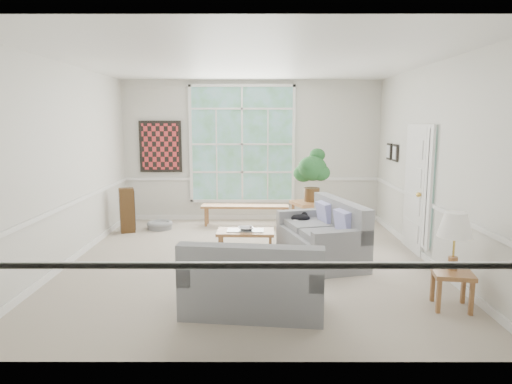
# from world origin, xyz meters

# --- Properties ---
(floor) EXTENTS (5.50, 6.00, 0.01)m
(floor) POSITION_xyz_m (0.00, 0.00, -0.01)
(floor) COLOR #A69989
(floor) RESTS_ON ground
(ceiling) EXTENTS (5.50, 6.00, 0.02)m
(ceiling) POSITION_xyz_m (0.00, 0.00, 3.00)
(ceiling) COLOR white
(ceiling) RESTS_ON ground
(wall_back) EXTENTS (5.50, 0.02, 3.00)m
(wall_back) POSITION_xyz_m (0.00, 3.00, 1.50)
(wall_back) COLOR silver
(wall_back) RESTS_ON ground
(wall_front) EXTENTS (5.50, 0.02, 3.00)m
(wall_front) POSITION_xyz_m (0.00, -3.00, 1.50)
(wall_front) COLOR silver
(wall_front) RESTS_ON ground
(wall_left) EXTENTS (0.02, 6.00, 3.00)m
(wall_left) POSITION_xyz_m (-2.75, 0.00, 1.50)
(wall_left) COLOR silver
(wall_left) RESTS_ON ground
(wall_right) EXTENTS (0.02, 6.00, 3.00)m
(wall_right) POSITION_xyz_m (2.75, 0.00, 1.50)
(wall_right) COLOR silver
(wall_right) RESTS_ON ground
(window_back) EXTENTS (2.30, 0.08, 2.40)m
(window_back) POSITION_xyz_m (-0.20, 2.96, 1.65)
(window_back) COLOR white
(window_back) RESTS_ON wall_back
(entry_door) EXTENTS (0.08, 0.90, 2.10)m
(entry_door) POSITION_xyz_m (2.71, 0.60, 1.05)
(entry_door) COLOR white
(entry_door) RESTS_ON floor
(door_sidelight) EXTENTS (0.08, 0.26, 1.90)m
(door_sidelight) POSITION_xyz_m (2.71, -0.03, 1.15)
(door_sidelight) COLOR white
(door_sidelight) RESTS_ON wall_right
(wall_art) EXTENTS (0.90, 0.06, 1.10)m
(wall_art) POSITION_xyz_m (-1.95, 2.95, 1.60)
(wall_art) COLOR maroon
(wall_art) RESTS_ON wall_back
(wall_frame_near) EXTENTS (0.04, 0.26, 0.32)m
(wall_frame_near) POSITION_xyz_m (2.71, 1.75, 1.55)
(wall_frame_near) COLOR black
(wall_frame_near) RESTS_ON wall_right
(wall_frame_far) EXTENTS (0.04, 0.26, 0.32)m
(wall_frame_far) POSITION_xyz_m (2.71, 2.15, 1.55)
(wall_frame_far) COLOR black
(wall_frame_far) RESTS_ON wall_right
(loveseat_right) EXTENTS (1.30, 1.89, 0.93)m
(loveseat_right) POSITION_xyz_m (1.10, 0.07, 0.46)
(loveseat_right) COLOR gray
(loveseat_right) RESTS_ON floor
(loveseat_front) EXTENTS (1.65, 0.99, 0.85)m
(loveseat_front) POSITION_xyz_m (0.07, -1.87, 0.42)
(loveseat_front) COLOR gray
(loveseat_front) RESTS_ON floor
(coffee_table) EXTENTS (0.95, 0.54, 0.35)m
(coffee_table) POSITION_xyz_m (-0.07, 0.53, 0.18)
(coffee_table) COLOR #936037
(coffee_table) RESTS_ON floor
(pewter_bowl) EXTENTS (0.35, 0.35, 0.07)m
(pewter_bowl) POSITION_xyz_m (-0.07, 0.52, 0.39)
(pewter_bowl) COLOR #97979C
(pewter_bowl) RESTS_ON coffee_table
(window_bench) EXTENTS (1.81, 0.42, 0.42)m
(window_bench) POSITION_xyz_m (-0.13, 2.41, 0.21)
(window_bench) COLOR #936037
(window_bench) RESTS_ON floor
(end_table) EXTENTS (0.77, 0.77, 0.60)m
(end_table) POSITION_xyz_m (1.14, 1.87, 0.30)
(end_table) COLOR #936037
(end_table) RESTS_ON floor
(houseplant) EXTENTS (0.86, 0.86, 1.04)m
(houseplant) POSITION_xyz_m (1.19, 1.94, 1.12)
(houseplant) COLOR #225827
(houseplant) RESTS_ON end_table
(side_table) EXTENTS (0.50, 0.50, 0.44)m
(side_table) POSITION_xyz_m (2.36, -1.80, 0.22)
(side_table) COLOR #936037
(side_table) RESTS_ON floor
(table_lamp) EXTENTS (0.50, 0.50, 0.68)m
(table_lamp) POSITION_xyz_m (2.39, -1.73, 0.78)
(table_lamp) COLOR silver
(table_lamp) RESTS_ON side_table
(pet_bed) EXTENTS (0.54, 0.54, 0.15)m
(pet_bed) POSITION_xyz_m (-1.83, 2.11, 0.07)
(pet_bed) COLOR gray
(pet_bed) RESTS_ON floor
(floor_speaker) EXTENTS (0.33, 0.29, 0.87)m
(floor_speaker) POSITION_xyz_m (-2.40, 1.82, 0.43)
(floor_speaker) COLOR #442B14
(floor_speaker) RESTS_ON floor
(cat) EXTENTS (0.35, 0.27, 0.15)m
(cat) POSITION_xyz_m (0.84, 0.63, 0.55)
(cat) COLOR black
(cat) RESTS_ON loveseat_right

